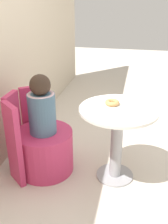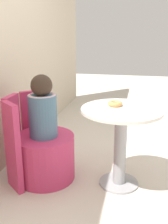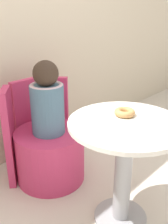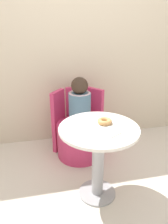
# 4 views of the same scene
# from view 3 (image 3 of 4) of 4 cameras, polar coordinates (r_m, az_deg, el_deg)

# --- Properties ---
(ground_plane) EXTENTS (12.00, 12.00, 0.00)m
(ground_plane) POSITION_cam_3_polar(r_m,az_deg,el_deg) (1.87, 8.06, -21.18)
(ground_plane) COLOR beige
(back_wall) EXTENTS (6.00, 0.06, 2.40)m
(back_wall) POSITION_cam_3_polar(r_m,az_deg,el_deg) (2.20, -16.16, 19.40)
(back_wall) COLOR beige
(back_wall) RESTS_ON ground_plane
(round_table) EXTENTS (0.66, 0.66, 0.68)m
(round_table) POSITION_cam_3_polar(r_m,az_deg,el_deg) (1.56, 8.80, -8.79)
(round_table) COLOR #99999E
(round_table) RESTS_ON ground_plane
(tub_chair) EXTENTS (0.53, 0.53, 0.40)m
(tub_chair) POSITION_cam_3_polar(r_m,az_deg,el_deg) (2.07, -7.36, -9.29)
(tub_chair) COLOR #C63360
(tub_chair) RESTS_ON ground_plane
(booth_backrest) EXTENTS (0.62, 0.23, 0.75)m
(booth_backrest) POSITION_cam_3_polar(r_m,az_deg,el_deg) (2.15, -11.33, -3.16)
(booth_backrest) COLOR #C63360
(booth_backrest) RESTS_ON ground_plane
(child_figure) EXTENTS (0.24, 0.24, 0.54)m
(child_figure) POSITION_cam_3_polar(r_m,az_deg,el_deg) (1.88, -8.02, 2.44)
(child_figure) COLOR slate
(child_figure) RESTS_ON tub_chair
(donut) EXTENTS (0.12, 0.12, 0.04)m
(donut) POSITION_cam_3_polar(r_m,az_deg,el_deg) (1.54, 8.85, -0.07)
(donut) COLOR tan
(donut) RESTS_ON round_table
(paper_napkin) EXTENTS (0.19, 0.19, 0.01)m
(paper_napkin) POSITION_cam_3_polar(r_m,az_deg,el_deg) (1.46, 13.80, -2.39)
(paper_napkin) COLOR silver
(paper_napkin) RESTS_ON round_table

